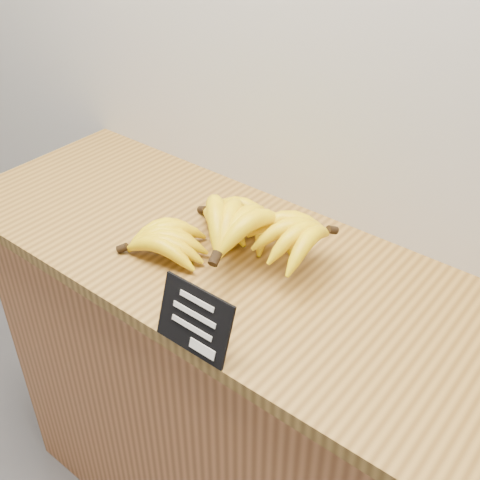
# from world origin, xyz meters

# --- Properties ---
(counter) EXTENTS (1.30, 0.50, 0.90)m
(counter) POSITION_xyz_m (-0.08, 2.75, 0.45)
(counter) COLOR #A76536
(counter) RESTS_ON ground
(counter_top) EXTENTS (1.52, 0.54, 0.03)m
(counter_top) POSITION_xyz_m (-0.08, 2.75, 0.92)
(counter_top) COLOR olive
(counter_top) RESTS_ON counter
(chalkboard_sign) EXTENTS (0.15, 0.04, 0.12)m
(chalkboard_sign) POSITION_xyz_m (-0.02, 2.50, 0.99)
(chalkboard_sign) COLOR black
(chalkboard_sign) RESTS_ON counter_top
(banana_pile) EXTENTS (0.47, 0.34, 0.13)m
(banana_pile) POSITION_xyz_m (-0.14, 2.77, 0.99)
(banana_pile) COLOR yellow
(banana_pile) RESTS_ON counter_top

